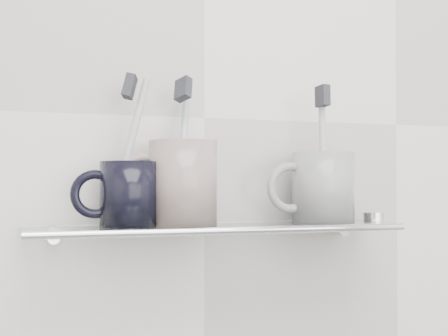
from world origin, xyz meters
name	(u,v)px	position (x,y,z in m)	size (l,w,h in m)	color
wall_back	(204,118)	(0.00, 1.10, 1.25)	(2.50, 2.50, 0.00)	silver
shelf_glass	(217,228)	(0.00, 1.04, 1.10)	(0.50, 0.12, 0.01)	silver
shelf_rail	(231,231)	(0.00, 0.98, 1.10)	(0.01, 0.01, 0.50)	silver
bracket_left	(53,237)	(-0.21, 1.09, 1.09)	(0.02, 0.02, 0.03)	silver
bracket_right	(340,230)	(0.21, 1.09, 1.09)	(0.02, 0.02, 0.03)	silver
mug_left	(129,194)	(-0.12, 1.04, 1.14)	(0.07, 0.07, 0.08)	black
mug_left_handle	(95,194)	(-0.16, 1.04, 1.14)	(0.06, 0.06, 0.01)	black
toothbrush_left	(129,148)	(-0.12, 1.04, 1.20)	(0.01, 0.01, 0.19)	silver
bristles_left	(130,86)	(-0.12, 1.04, 1.28)	(0.01, 0.02, 0.03)	#2C2D33
mug_center	(183,183)	(-0.05, 1.04, 1.16)	(0.09, 0.09, 0.11)	silver
mug_center_handle	(145,183)	(-0.10, 1.04, 1.16)	(0.08, 0.08, 0.01)	silver
toothbrush_center	(183,149)	(-0.05, 1.04, 1.20)	(0.01, 0.01, 0.19)	#AEBBC6
bristles_center	(183,89)	(-0.05, 1.04, 1.28)	(0.01, 0.02, 0.03)	#2C2D33
mug_right	(323,187)	(0.16, 1.04, 1.15)	(0.09, 0.09, 0.10)	white
mug_right_handle	(291,188)	(0.11, 1.04, 1.15)	(0.07, 0.07, 0.01)	white
toothbrush_right	(323,152)	(0.16, 1.04, 1.20)	(0.01, 0.01, 0.19)	beige
bristles_right	(323,96)	(0.16, 1.04, 1.28)	(0.01, 0.02, 0.03)	#2C2D33
chrome_cap	(374,217)	(0.24, 1.04, 1.11)	(0.03, 0.03, 0.01)	silver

